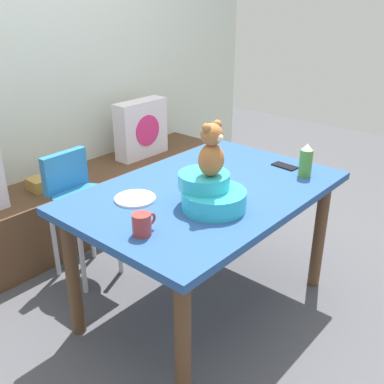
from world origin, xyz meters
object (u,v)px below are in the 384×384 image
object	(u,v)px
dining_table	(207,206)
dinner_plate_near	(210,183)
pillow_floral_right	(141,129)
coffee_mug	(142,224)
book_stack	(44,183)
teddy_bear	(211,151)
cell_phone	(285,166)
highchair	(81,199)
dinner_plate_far	(135,199)
infant_seat_teal	(211,193)
ketchup_bottle	(306,161)

from	to	relation	value
dining_table	dinner_plate_near	xyz separation A→B (m)	(0.06, 0.03, 0.10)
pillow_floral_right	coffee_mug	bearing A→B (deg)	-132.89
dining_table	book_stack	bearing A→B (deg)	99.83
dining_table	teddy_bear	bearing A→B (deg)	-136.31
dining_table	cell_phone	distance (m)	0.56
dining_table	highchair	bearing A→B (deg)	106.89
dinner_plate_far	book_stack	bearing A→B (deg)	83.32
infant_seat_teal	dinner_plate_near	world-z (taller)	infant_seat_teal
coffee_mug	dinner_plate_far	distance (m)	0.34
infant_seat_teal	coffee_mug	distance (m)	0.39
coffee_mug	teddy_bear	bearing A→B (deg)	-7.92
dinner_plate_near	highchair	bearing A→B (deg)	111.40
coffee_mug	pillow_floral_right	bearing A→B (deg)	47.11
ketchup_bottle	cell_phone	size ratio (longest dim) A/B	1.28
pillow_floral_right	dinner_plate_near	xyz separation A→B (m)	(-0.60, -1.16, 0.07)
infant_seat_teal	teddy_bear	world-z (taller)	teddy_bear
dining_table	ketchup_bottle	world-z (taller)	ketchup_bottle
pillow_floral_right	dinner_plate_far	size ratio (longest dim) A/B	2.20
book_stack	highchair	world-z (taller)	highchair
dinner_plate_near	dinner_plate_far	world-z (taller)	same
highchair	coffee_mug	world-z (taller)	coffee_mug
pillow_floral_right	infant_seat_teal	xyz separation A→B (m)	(-0.81, -1.34, 0.13)
book_stack	coffee_mug	size ratio (longest dim) A/B	1.67
pillow_floral_right	dinner_plate_near	bearing A→B (deg)	-117.28
book_stack	highchair	distance (m)	0.44
dining_table	coffee_mug	xyz separation A→B (m)	(-0.54, -0.10, 0.15)
dining_table	coffee_mug	bearing A→B (deg)	-169.93
highchair	ketchup_bottle	bearing A→B (deg)	-56.35
pillow_floral_right	highchair	world-z (taller)	pillow_floral_right
highchair	pillow_floral_right	bearing A→B (deg)	24.93
infant_seat_teal	ketchup_bottle	world-z (taller)	ketchup_bottle
dinner_plate_near	cell_phone	size ratio (longest dim) A/B	1.39
highchair	coffee_mug	bearing A→B (deg)	-109.14
teddy_bear	highchair	bearing A→B (deg)	94.93
book_stack	cell_phone	bearing A→B (deg)	-61.38
cell_phone	coffee_mug	bearing A→B (deg)	1.47
dinner_plate_far	cell_phone	size ratio (longest dim) A/B	1.39
book_stack	dinner_plate_near	distance (m)	1.24
book_stack	highchair	xyz separation A→B (m)	(-0.03, -0.44, 0.02)
book_stack	ketchup_bottle	distance (m)	1.69
dinner_plate_near	teddy_bear	bearing A→B (deg)	-140.30
book_stack	dining_table	world-z (taller)	dining_table
teddy_bear	ketchup_bottle	size ratio (longest dim) A/B	1.35
infant_seat_teal	book_stack	bearing A→B (deg)	92.28
highchair	dinner_plate_far	bearing A→B (deg)	-99.06
dining_table	coffee_mug	size ratio (longest dim) A/B	11.56
teddy_bear	cell_phone	xyz separation A→B (m)	(0.69, 0.00, -0.27)
highchair	coffee_mug	distance (m)	0.96
book_stack	dinner_plate_near	size ratio (longest dim) A/B	1.00
ketchup_bottle	coffee_mug	bearing A→B (deg)	168.86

